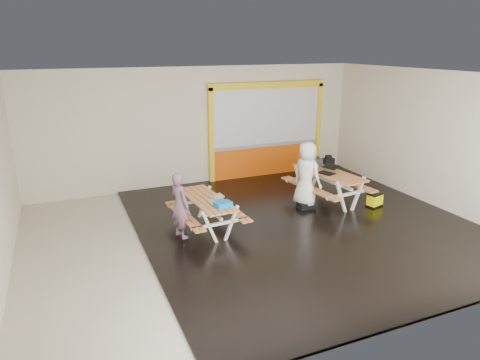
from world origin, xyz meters
name	(u,v)px	position (x,y,z in m)	size (l,w,h in m)	color
room	(256,158)	(0.00, 0.00, 1.75)	(10.02, 8.02, 3.52)	beige
deck	(303,223)	(1.25, 0.00, 0.03)	(7.50, 7.98, 0.05)	black
kiosk	(267,132)	(2.20, 3.93, 1.44)	(3.88, 0.16, 3.00)	#D9500A
picnic_table_left	(207,206)	(-0.97, 0.55, 0.60)	(1.47, 2.06, 0.79)	#D3874B
picnic_table_right	(328,179)	(2.60, 1.02, 0.67)	(1.75, 2.36, 0.88)	#D3874B
person_left	(180,205)	(-1.65, 0.29, 0.82)	(0.53, 0.35, 1.45)	#6F4E63
person_right	(307,174)	(1.87, 0.93, 0.91)	(0.83, 0.54, 1.69)	white
laptop_left	(215,200)	(-0.86, 0.28, 0.83)	(0.33, 0.30, 0.14)	silver
laptop_right	(328,171)	(2.51, 0.93, 0.94)	(0.57, 0.54, 0.20)	black
blue_pouch	(223,204)	(-0.80, -0.06, 0.84)	(0.35, 0.25, 0.10)	blue
toolbox	(313,163)	(2.50, 1.63, 0.98)	(0.49, 0.27, 0.27)	black
backpack	(328,165)	(3.15, 1.86, 0.79)	(0.32, 0.22, 0.53)	black
dark_case	(306,205)	(1.81, 0.80, 0.13)	(0.42, 0.31, 0.16)	black
fluke_bag	(375,200)	(3.53, 0.21, 0.22)	(0.46, 0.36, 0.35)	black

